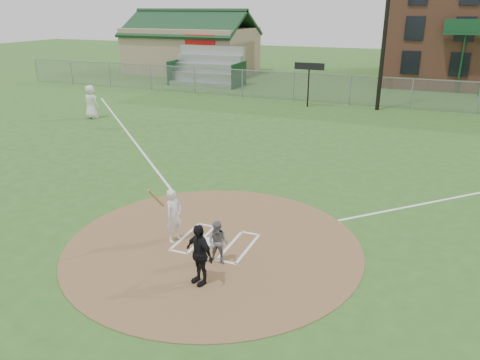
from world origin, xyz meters
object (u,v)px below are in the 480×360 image
at_px(umpire, 199,254).
at_px(ondeck_player, 91,102).
at_px(home_plate, 207,242).
at_px(catcher, 218,243).
at_px(batter_at_plate, 174,215).

bearing_deg(umpire, ondeck_player, 159.88).
height_order(home_plate, umpire, umpire).
distance_m(home_plate, umpire, 2.19).
relative_size(catcher, ondeck_player, 0.59).
bearing_deg(home_plate, catcher, -49.04).
bearing_deg(catcher, ondeck_player, 133.39).
xyz_separation_m(catcher, umpire, (-0.03, -1.03, 0.19)).
bearing_deg(batter_at_plate, umpire, -45.44).
distance_m(umpire, batter_at_plate, 2.39).
bearing_deg(ondeck_player, umpire, 141.39).
height_order(umpire, ondeck_player, ondeck_player).
relative_size(home_plate, ondeck_player, 0.21).
distance_m(home_plate, batter_at_plate, 1.23).
relative_size(umpire, batter_at_plate, 0.88).
height_order(home_plate, catcher, catcher).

